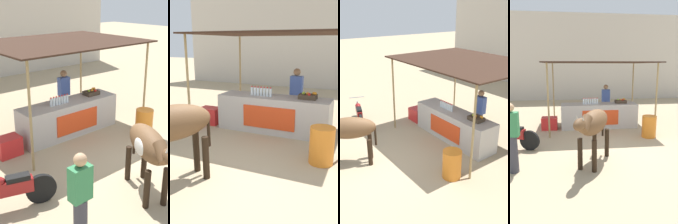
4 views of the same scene
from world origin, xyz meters
TOP-DOWN VIEW (x-y plane):
  - ground_plane at (0.00, 0.00)m, footprint 60.00×60.00m
  - stall_counter at (0.00, 2.20)m, footprint 3.00×0.82m
  - stall_awning at (0.00, 2.50)m, footprint 4.20×3.20m
  - water_bottle_row at (-0.35, 2.15)m, footprint 0.61×0.07m
  - fruit_crate at (0.90, 2.25)m, footprint 0.44×0.32m
  - vendor_behind_counter at (0.40, 2.95)m, footprint 0.34×0.22m
  - cooler_box at (-1.97, 2.10)m, footprint 0.60×0.44m
  - water_barrel at (1.55, 0.73)m, footprint 0.49×0.49m
  - cow at (-0.62, -1.12)m, footprint 1.17×1.78m
  - motorcycle_parked at (-2.97, 0.16)m, footprint 1.74×0.75m

SIDE VIEW (x-z plane):
  - ground_plane at x=0.00m, z-range 0.00..0.00m
  - cooler_box at x=-1.97m, z-range 0.00..0.48m
  - water_barrel at x=1.55m, z-range 0.00..0.75m
  - motorcycle_parked at x=-2.97m, z-range -0.02..0.88m
  - stall_counter at x=0.00m, z-range 0.00..0.96m
  - vendor_behind_counter at x=0.40m, z-range 0.02..1.67m
  - fruit_crate at x=0.90m, z-range 0.94..1.12m
  - cow at x=-0.62m, z-range 0.32..1.75m
  - water_bottle_row at x=-0.35m, z-range 0.95..1.20m
  - stall_awning at x=0.00m, z-range 1.19..3.78m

